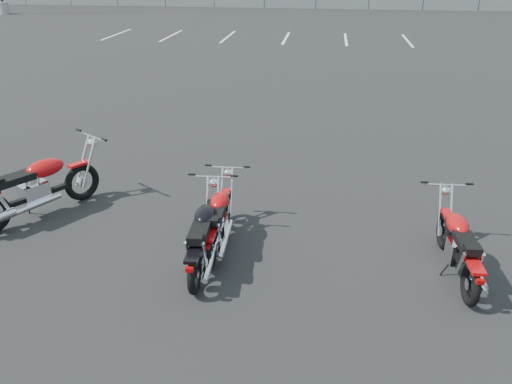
# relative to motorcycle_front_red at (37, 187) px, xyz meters

# --- Properties ---
(ground) EXTENTS (120.00, 120.00, 0.00)m
(ground) POSITION_rel_motorcycle_front_red_xyz_m (3.35, -0.56, -0.51)
(ground) COLOR black
(ground) RESTS_ON ground
(motorcycle_front_red) EXTENTS (1.63, 2.16, 1.13)m
(motorcycle_front_red) POSITION_rel_motorcycle_front_red_xyz_m (0.00, 0.00, 0.00)
(motorcycle_front_red) COLOR black
(motorcycle_front_red) RESTS_ON ground
(motorcycle_second_black) EXTENTS (0.75, 1.94, 0.95)m
(motorcycle_second_black) POSITION_rel_motorcycle_front_red_xyz_m (2.98, -0.97, -0.08)
(motorcycle_second_black) COLOR black
(motorcycle_second_black) RESTS_ON ground
(motorcycle_third_red) EXTENTS (0.71, 1.85, 0.90)m
(motorcycle_third_red) POSITION_rel_motorcycle_front_red_xyz_m (3.08, -0.46, -0.10)
(motorcycle_third_red) COLOR black
(motorcycle_third_red) RESTS_ON ground
(motorcycle_rear_red) EXTENTS (0.74, 1.91, 0.93)m
(motorcycle_rear_red) POSITION_rel_motorcycle_front_red_xyz_m (6.37, -0.74, -0.09)
(motorcycle_rear_red) COLOR black
(motorcycle_rear_red) RESTS_ON ground
(training_cone_near) EXTENTS (0.22, 0.22, 0.26)m
(training_cone_near) POSITION_rel_motorcycle_front_red_xyz_m (6.71, 0.39, -0.38)
(training_cone_near) COLOR orange
(training_cone_near) RESTS_ON ground
(parking_line_stripes) EXTENTS (15.12, 4.00, 0.01)m
(parking_line_stripes) POSITION_rel_motorcycle_front_red_xyz_m (0.85, 19.44, -0.51)
(parking_line_stripes) COLOR silver
(parking_line_stripes) RESTS_ON ground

